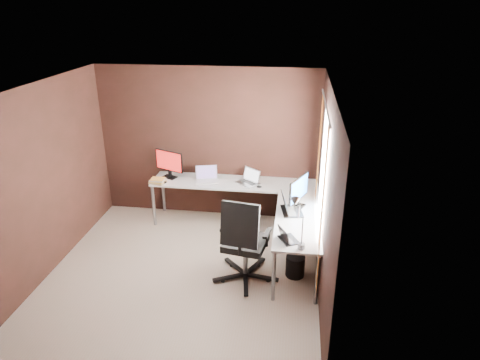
{
  "coord_description": "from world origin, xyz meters",
  "views": [
    {
      "loc": [
        1.42,
        -4.72,
        3.44
      ],
      "look_at": [
        0.64,
        0.95,
        1.01
      ],
      "focal_mm": 32.0,
      "sensor_mm": 36.0,
      "label": 1
    }
  ],
  "objects_px": {
    "laptop_black_small": "(287,238)",
    "wastebasket": "(295,266)",
    "laptop_black_big": "(289,208)",
    "desk_lamp": "(297,216)",
    "monitor_left": "(169,163)",
    "drawer_pedestal": "(292,220)",
    "laptop_white": "(207,177)",
    "office_chair": "(244,256)",
    "book_stack": "(158,181)",
    "monitor_right": "(299,190)",
    "laptop_silver": "(249,180)"
  },
  "relations": [
    {
      "from": "drawer_pedestal",
      "to": "book_stack",
      "type": "bearing_deg",
      "value": 176.03
    },
    {
      "from": "wastebasket",
      "to": "office_chair",
      "type": "bearing_deg",
      "value": -165.04
    },
    {
      "from": "laptop_black_big",
      "to": "book_stack",
      "type": "height_order",
      "value": "laptop_black_big"
    },
    {
      "from": "drawer_pedestal",
      "to": "book_stack",
      "type": "xyz_separation_m",
      "value": [
        -2.16,
        0.15,
        0.47
      ]
    },
    {
      "from": "laptop_white",
      "to": "office_chair",
      "type": "height_order",
      "value": "office_chair"
    },
    {
      "from": "monitor_left",
      "to": "laptop_black_big",
      "type": "bearing_deg",
      "value": -3.68
    },
    {
      "from": "drawer_pedestal",
      "to": "laptop_black_small",
      "type": "bearing_deg",
      "value": -92.39
    },
    {
      "from": "laptop_silver",
      "to": "laptop_black_big",
      "type": "distance_m",
      "value": 1.13
    },
    {
      "from": "laptop_white",
      "to": "book_stack",
      "type": "xyz_separation_m",
      "value": [
        -0.75,
        -0.21,
        -0.01
      ]
    },
    {
      "from": "laptop_silver",
      "to": "laptop_black_small",
      "type": "height_order",
      "value": "laptop_silver"
    },
    {
      "from": "book_stack",
      "to": "desk_lamp",
      "type": "distance_m",
      "value": 2.75
    },
    {
      "from": "monitor_right",
      "to": "wastebasket",
      "type": "distance_m",
      "value": 1.04
    },
    {
      "from": "laptop_white",
      "to": "desk_lamp",
      "type": "relative_size",
      "value": 0.63
    },
    {
      "from": "monitor_right",
      "to": "laptop_white",
      "type": "distance_m",
      "value": 1.66
    },
    {
      "from": "wastebasket",
      "to": "laptop_white",
      "type": "bearing_deg",
      "value": 137.26
    },
    {
      "from": "laptop_white",
      "to": "office_chair",
      "type": "relative_size",
      "value": 0.33
    },
    {
      "from": "laptop_black_small",
      "to": "desk_lamp",
      "type": "xyz_separation_m",
      "value": [
        0.11,
        -0.09,
        0.35
      ]
    },
    {
      "from": "monitor_left",
      "to": "drawer_pedestal",
      "type": "bearing_deg",
      "value": 11.3
    },
    {
      "from": "wastebasket",
      "to": "monitor_left",
      "type": "bearing_deg",
      "value": 146.08
    },
    {
      "from": "monitor_left",
      "to": "monitor_right",
      "type": "bearing_deg",
      "value": 1.76
    },
    {
      "from": "desk_lamp",
      "to": "wastebasket",
      "type": "relative_size",
      "value": 2.13
    },
    {
      "from": "monitor_left",
      "to": "laptop_black_big",
      "type": "xyz_separation_m",
      "value": [
        1.98,
        -0.98,
        -0.2
      ]
    },
    {
      "from": "laptop_black_big",
      "to": "office_chair",
      "type": "relative_size",
      "value": 0.36
    },
    {
      "from": "laptop_black_big",
      "to": "desk_lamp",
      "type": "bearing_deg",
      "value": 176.21
    },
    {
      "from": "laptop_black_big",
      "to": "wastebasket",
      "type": "height_order",
      "value": "laptop_black_big"
    },
    {
      "from": "drawer_pedestal",
      "to": "laptop_silver",
      "type": "bearing_deg",
      "value": 154.32
    },
    {
      "from": "office_chair",
      "to": "laptop_black_small",
      "type": "bearing_deg",
      "value": -6.97
    },
    {
      "from": "book_stack",
      "to": "office_chair",
      "type": "distance_m",
      "value": 2.1
    },
    {
      "from": "monitor_left",
      "to": "office_chair",
      "type": "height_order",
      "value": "office_chair"
    },
    {
      "from": "laptop_black_small",
      "to": "wastebasket",
      "type": "xyz_separation_m",
      "value": [
        0.13,
        0.34,
        -0.62
      ]
    },
    {
      "from": "office_chair",
      "to": "laptop_black_big",
      "type": "bearing_deg",
      "value": 58.14
    },
    {
      "from": "laptop_black_small",
      "to": "drawer_pedestal",
      "type": "bearing_deg",
      "value": -30.16
    },
    {
      "from": "monitor_right",
      "to": "wastebasket",
      "type": "relative_size",
      "value": 1.72
    },
    {
      "from": "monitor_left",
      "to": "laptop_white",
      "type": "relative_size",
      "value": 1.25
    },
    {
      "from": "drawer_pedestal",
      "to": "office_chair",
      "type": "relative_size",
      "value": 0.5
    },
    {
      "from": "laptop_silver",
      "to": "laptop_black_big",
      "type": "xyz_separation_m",
      "value": [
        0.67,
        -0.92,
        0.01
      ]
    },
    {
      "from": "book_stack",
      "to": "laptop_black_small",
      "type": "bearing_deg",
      "value": -35.4
    },
    {
      "from": "laptop_black_small",
      "to": "desk_lamp",
      "type": "height_order",
      "value": "desk_lamp"
    },
    {
      "from": "office_chair",
      "to": "monitor_right",
      "type": "bearing_deg",
      "value": 59.9
    },
    {
      "from": "laptop_black_small",
      "to": "wastebasket",
      "type": "distance_m",
      "value": 0.72
    },
    {
      "from": "laptop_silver",
      "to": "laptop_black_small",
      "type": "bearing_deg",
      "value": -30.81
    },
    {
      "from": "laptop_black_big",
      "to": "drawer_pedestal",
      "type": "bearing_deg",
      "value": -15.69
    },
    {
      "from": "laptop_white",
      "to": "book_stack",
      "type": "distance_m",
      "value": 0.78
    },
    {
      "from": "monitor_left",
      "to": "wastebasket",
      "type": "bearing_deg",
      "value": -11.32
    },
    {
      "from": "wastebasket",
      "to": "laptop_black_small",
      "type": "bearing_deg",
      "value": -110.52
    },
    {
      "from": "monitor_right",
      "to": "desk_lamp",
      "type": "distance_m",
      "value": 1.05
    },
    {
      "from": "monitor_right",
      "to": "laptop_black_small",
      "type": "bearing_deg",
      "value": -162.67
    },
    {
      "from": "drawer_pedestal",
      "to": "monitor_right",
      "type": "distance_m",
      "value": 0.79
    },
    {
      "from": "monitor_left",
      "to": "office_chair",
      "type": "xyz_separation_m",
      "value": [
        1.44,
        -1.59,
        -0.63
      ]
    },
    {
      "from": "laptop_white",
      "to": "laptop_silver",
      "type": "distance_m",
      "value": 0.69
    }
  ]
}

